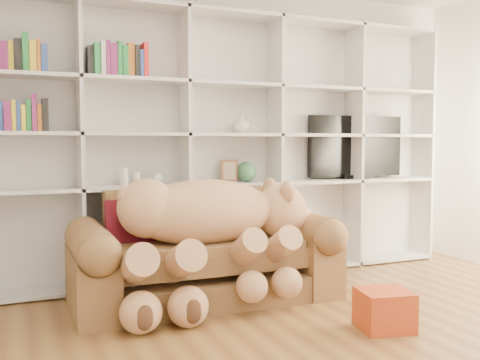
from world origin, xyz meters
name	(u,v)px	position (x,y,z in m)	size (l,w,h in m)	color
wall_back	(223,130)	(0.00, 2.50, 1.35)	(5.00, 0.02, 2.70)	white
bookshelf	(204,134)	(-0.24, 2.36, 1.31)	(4.43, 0.35, 2.40)	silver
sofa	(205,259)	(-0.47, 1.71, 0.32)	(2.02, 0.87, 0.85)	brown
teddy_bear	(209,225)	(-0.49, 1.54, 0.61)	(1.68, 0.88, 0.97)	tan
throw_pillow	(130,224)	(-1.02, 1.85, 0.61)	(0.36, 0.12, 0.36)	#5E1016
gift_box	(384,310)	(0.39, 0.60, 0.13)	(0.32, 0.30, 0.26)	#AC3A17
tv	(355,148)	(1.39, 2.35, 1.18)	(1.07, 0.18, 0.63)	black
picture_frame	(229,171)	(-0.02, 2.30, 0.97)	(0.16, 0.03, 0.20)	#57311E
green_vase	(246,172)	(0.15, 2.30, 0.96)	(0.19, 0.19, 0.19)	#2E5A3A
figurine_tall	(124,177)	(-0.97, 2.30, 0.94)	(0.07, 0.07, 0.15)	beige
figurine_short	(137,179)	(-0.86, 2.30, 0.92)	(0.06, 0.06, 0.11)	beige
snow_globe	(158,178)	(-0.68, 2.30, 0.92)	(0.10, 0.10, 0.10)	silver
shelf_vase	(241,124)	(0.10, 2.30, 1.40)	(0.16, 0.16, 0.17)	beige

